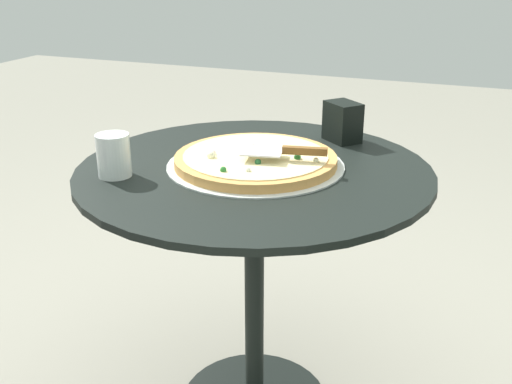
{
  "coord_description": "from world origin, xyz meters",
  "views": [
    {
      "loc": [
        1.34,
        0.52,
        1.26
      ],
      "look_at": [
        -0.01,
        0.0,
        0.68
      ],
      "focal_mm": 42.2,
      "sensor_mm": 36.0,
      "label": 1
    }
  ],
  "objects_px": {
    "pizza_on_tray": "(256,160)",
    "patio_table": "(254,228)",
    "drinking_cup": "(114,155)",
    "napkin_dispenser": "(343,122)",
    "pizza_server": "(284,151)"
  },
  "relations": [
    {
      "from": "pizza_on_tray",
      "to": "napkin_dispenser",
      "type": "relative_size",
      "value": 4.01
    },
    {
      "from": "patio_table",
      "to": "pizza_on_tray",
      "type": "height_order",
      "value": "pizza_on_tray"
    },
    {
      "from": "pizza_server",
      "to": "drinking_cup",
      "type": "relative_size",
      "value": 2.07
    },
    {
      "from": "pizza_on_tray",
      "to": "pizza_server",
      "type": "height_order",
      "value": "pizza_server"
    },
    {
      "from": "patio_table",
      "to": "drinking_cup",
      "type": "xyz_separation_m",
      "value": [
        0.18,
        -0.29,
        0.22
      ]
    },
    {
      "from": "patio_table",
      "to": "pizza_server",
      "type": "distance_m",
      "value": 0.24
    },
    {
      "from": "pizza_server",
      "to": "drinking_cup",
      "type": "height_order",
      "value": "drinking_cup"
    },
    {
      "from": "pizza_on_tray",
      "to": "pizza_server",
      "type": "relative_size",
      "value": 2.1
    },
    {
      "from": "pizza_on_tray",
      "to": "patio_table",
      "type": "bearing_deg",
      "value": -5.5
    },
    {
      "from": "pizza_on_tray",
      "to": "napkin_dispenser",
      "type": "bearing_deg",
      "value": 152.46
    },
    {
      "from": "pizza_server",
      "to": "napkin_dispenser",
      "type": "xyz_separation_m",
      "value": [
        -0.31,
        0.07,
        0.0
      ]
    },
    {
      "from": "drinking_cup",
      "to": "napkin_dispenser",
      "type": "distance_m",
      "value": 0.66
    },
    {
      "from": "drinking_cup",
      "to": "napkin_dispenser",
      "type": "xyz_separation_m",
      "value": [
        -0.48,
        0.44,
        0.0
      ]
    },
    {
      "from": "patio_table",
      "to": "drinking_cup",
      "type": "relative_size",
      "value": 8.63
    },
    {
      "from": "patio_table",
      "to": "napkin_dispenser",
      "type": "relative_size",
      "value": 7.99
    }
  ]
}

